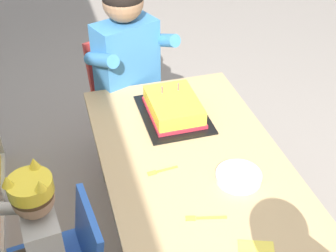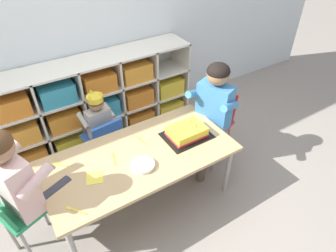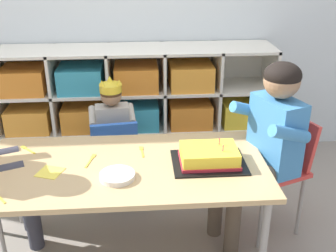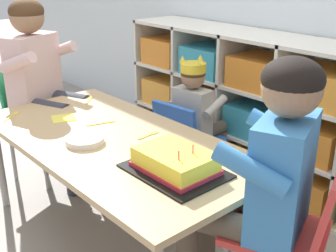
{
  "view_description": "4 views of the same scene",
  "coord_description": "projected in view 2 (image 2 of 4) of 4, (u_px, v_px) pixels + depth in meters",
  "views": [
    {
      "loc": [
        -1.16,
        0.47,
        1.71
      ],
      "look_at": [
        0.19,
        0.08,
        0.66
      ],
      "focal_mm": 48.58,
      "sensor_mm": 36.0,
      "label": 1
    },
    {
      "loc": [
        -0.66,
        -1.46,
        2.07
      ],
      "look_at": [
        0.29,
        0.06,
        0.66
      ],
      "focal_mm": 31.09,
      "sensor_mm": 36.0,
      "label": 2
    },
    {
      "loc": [
        0.08,
        -1.85,
        1.61
      ],
      "look_at": [
        0.22,
        0.1,
        0.71
      ],
      "focal_mm": 44.33,
      "sensor_mm": 36.0,
      "label": 3
    },
    {
      "loc": [
        1.51,
        -1.0,
        1.31
      ],
      "look_at": [
        0.24,
        0.12,
        0.64
      ],
      "focal_mm": 46.24,
      "sensor_mm": 36.0,
      "label": 4
    }
  ],
  "objects": [
    {
      "name": "activity_table",
      "position": [
        140.0,
        158.0,
        2.22
      ],
      "size": [
        1.44,
        0.71,
        0.54
      ],
      "color": "tan",
      "rests_on": "ground"
    },
    {
      "name": "fork_by_napkin",
      "position": [
        114.0,
        158.0,
        2.17
      ],
      "size": [
        0.05,
        0.14,
        0.0
      ],
      "rotation": [
        0.0,
        0.0,
        4.47
      ],
      "color": "yellow",
      "rests_on": "activity_table"
    },
    {
      "name": "paper_napkin_square",
      "position": [
        95.0,
        178.0,
        2.01
      ],
      "size": [
        0.15,
        0.15,
        0.0
      ],
      "primitive_type": "cube",
      "rotation": [
        0.0,
        0.0,
        -0.35
      ],
      "color": "#F4DB4C",
      "rests_on": "activity_table"
    },
    {
      "name": "fork_near_cake_tray",
      "position": [
        60.0,
        165.0,
        2.11
      ],
      "size": [
        0.1,
        0.1,
        0.0
      ],
      "rotation": [
        0.0,
        0.0,
        5.5
      ],
      "color": "yellow",
      "rests_on": "activity_table"
    },
    {
      "name": "storage_cubby_shelf",
      "position": [
        97.0,
        105.0,
        2.97
      ],
      "size": [
        1.98,
        0.38,
        0.89
      ],
      "color": "silver",
      "rests_on": "ground"
    },
    {
      "name": "classroom_chair_blue",
      "position": [
        105.0,
        138.0,
        2.64
      ],
      "size": [
        0.34,
        0.34,
        0.58
      ],
      "rotation": [
        0.0,
        0.0,
        3.25
      ],
      "color": "blue",
      "rests_on": "ground"
    },
    {
      "name": "birthday_cake_on_tray",
      "position": [
        187.0,
        132.0,
        2.35
      ],
      "size": [
        0.38,
        0.28,
        0.12
      ],
      "color": "black",
      "rests_on": "activity_table"
    },
    {
      "name": "fork_scattered_mid_table",
      "position": [
        75.0,
        210.0,
        1.8
      ],
      "size": [
        0.1,
        0.12,
        0.0
      ],
      "rotation": [
        0.0,
        0.0,
        5.39
      ],
      "color": "yellow",
      "rests_on": "activity_table"
    },
    {
      "name": "classroom_chair_guest_side",
      "position": [
        215.0,
        121.0,
        2.72
      ],
      "size": [
        0.44,
        0.4,
        0.69
      ],
      "rotation": [
        0.0,
        0.0,
        -1.21
      ],
      "color": "red",
      "rests_on": "ground"
    },
    {
      "name": "adult_helper_seated",
      "position": [
        24.0,
        179.0,
        1.82
      ],
      "size": [
        0.49,
        0.47,
        1.09
      ],
      "rotation": [
        0.0,
        0.0,
        1.95
      ],
      "color": "beige",
      "rests_on": "ground"
    },
    {
      "name": "classroom_chair_adult_side",
      "position": [
        20.0,
        213.0,
        1.89
      ],
      "size": [
        0.42,
        0.4,
        0.7
      ],
      "rotation": [
        0.0,
        0.0,
        1.95
      ],
      "color": "#238451",
      "rests_on": "ground"
    },
    {
      "name": "paper_plate_stack",
      "position": [
        143.0,
        165.0,
        2.09
      ],
      "size": [
        0.17,
        0.17,
        0.03
      ],
      "primitive_type": "cylinder",
      "color": "white",
      "rests_on": "activity_table"
    },
    {
      "name": "fork_near_child_seat",
      "position": [
        141.0,
        140.0,
        2.33
      ],
      "size": [
        0.03,
        0.12,
        0.0
      ],
      "rotation": [
        0.0,
        0.0,
        4.8
      ],
      "color": "yellow",
      "rests_on": "activity_table"
    },
    {
      "name": "ground",
      "position": [
        144.0,
        199.0,
        2.53
      ],
      "size": [
        16.0,
        16.0,
        0.0
      ],
      "primitive_type": "plane",
      "color": "gray"
    },
    {
      "name": "child_with_crown",
      "position": [
        97.0,
        120.0,
        2.61
      ],
      "size": [
        0.31,
        0.31,
        0.81
      ],
      "rotation": [
        0.0,
        0.0,
        3.25
      ],
      "color": "#B2ADA3",
      "rests_on": "ground"
    },
    {
      "name": "guest_at_table_side",
      "position": [
        211.0,
        108.0,
        2.52
      ],
      "size": [
        0.49,
        0.47,
        1.03
      ],
      "rotation": [
        0.0,
        0.0,
        -1.21
      ],
      "color": "#3D7FBC",
      "rests_on": "ground"
    }
  ]
}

